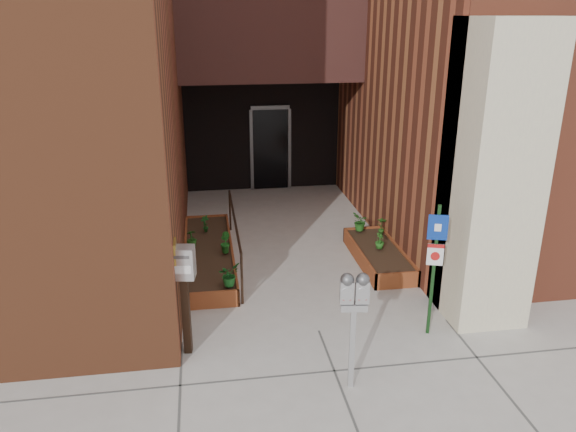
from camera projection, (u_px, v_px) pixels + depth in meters
name	position (u px, v px, depth m)	size (l,w,h in m)	color
ground	(319.00, 331.00, 8.31)	(80.00, 80.00, 0.00)	#9E9991
planter_left	(209.00, 256.00, 10.55)	(0.90, 3.60, 0.30)	brown
planter_right	(378.00, 256.00, 10.54)	(0.80, 2.20, 0.30)	brown
handrail	(235.00, 225.00, 10.36)	(0.04, 3.34, 0.90)	black
parking_meter	(354.00, 300.00, 6.68)	(0.36, 0.19, 1.57)	#A8A8AB
sign_post	(435.00, 257.00, 7.83)	(0.27, 0.10, 1.99)	black
payment_dropbox	(184.00, 278.00, 7.42)	(0.35, 0.28, 1.58)	black
shrub_left_a	(229.00, 275.00, 8.98)	(0.34, 0.34, 0.37)	#1B5F20
shrub_left_b	(225.00, 242.00, 10.22)	(0.21, 0.21, 0.38)	#1B5E1B
shrub_left_c	(192.00, 238.00, 10.47)	(0.19, 0.19, 0.34)	#1E4E16
shrub_left_d	(205.00, 224.00, 11.19)	(0.18, 0.18, 0.34)	#164E19
shrub_right_a	(380.00, 241.00, 10.40)	(0.17, 0.17, 0.30)	#23611B
shrub_right_b	(382.00, 226.00, 11.05)	(0.19, 0.19, 0.37)	#235719
shrub_right_c	(360.00, 222.00, 11.23)	(0.34, 0.34, 0.37)	#225F1B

